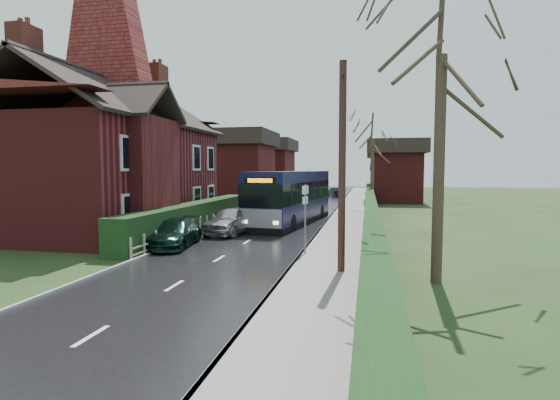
% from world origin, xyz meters
% --- Properties ---
extents(ground, '(140.00, 140.00, 0.00)m').
position_xyz_m(ground, '(0.00, 0.00, 0.00)').
color(ground, '#314A1F').
rests_on(ground, ground).
extents(road, '(6.00, 100.00, 0.02)m').
position_xyz_m(road, '(0.00, 10.00, 0.01)').
color(road, black).
rests_on(road, ground).
extents(pavement, '(2.50, 100.00, 0.14)m').
position_xyz_m(pavement, '(4.25, 10.00, 0.07)').
color(pavement, slate).
rests_on(pavement, ground).
extents(kerb_right, '(0.12, 100.00, 0.14)m').
position_xyz_m(kerb_right, '(3.05, 10.00, 0.07)').
color(kerb_right, gray).
rests_on(kerb_right, ground).
extents(kerb_left, '(0.12, 100.00, 0.10)m').
position_xyz_m(kerb_left, '(-3.05, 10.00, 0.05)').
color(kerb_left, gray).
rests_on(kerb_left, ground).
extents(front_hedge, '(1.20, 16.00, 1.60)m').
position_xyz_m(front_hedge, '(-3.90, 5.00, 0.80)').
color(front_hedge, black).
rests_on(front_hedge, ground).
extents(picket_fence, '(0.10, 16.00, 0.90)m').
position_xyz_m(picket_fence, '(-3.15, 5.00, 0.45)').
color(picket_fence, tan).
rests_on(picket_fence, ground).
extents(right_wall_hedge, '(0.60, 50.00, 1.80)m').
position_xyz_m(right_wall_hedge, '(5.80, 10.00, 1.02)').
color(right_wall_hedge, maroon).
rests_on(right_wall_hedge, ground).
extents(brick_house, '(9.30, 14.60, 10.30)m').
position_xyz_m(brick_house, '(-8.73, 4.78, 4.38)').
color(brick_house, maroon).
rests_on(brick_house, ground).
extents(bus, '(3.90, 11.24, 3.34)m').
position_xyz_m(bus, '(0.79, 9.64, 1.66)').
color(bus, black).
rests_on(bus, ground).
extents(car_silver, '(2.52, 4.60, 1.48)m').
position_xyz_m(car_silver, '(-1.50, 4.40, 0.74)').
color(car_silver, '#BCBDC1').
rests_on(car_silver, ground).
extents(car_green, '(2.26, 4.46, 1.24)m').
position_xyz_m(car_green, '(-2.90, 0.24, 0.62)').
color(car_green, black).
rests_on(car_green, ground).
extents(car_distant, '(2.32, 3.78, 1.18)m').
position_xyz_m(car_distant, '(1.69, 36.66, 0.59)').
color(car_distant, black).
rests_on(car_distant, ground).
extents(bus_stop_sign, '(0.20, 0.43, 2.88)m').
position_xyz_m(bus_stop_sign, '(3.20, -0.80, 1.90)').
color(bus_stop_sign, slate).
rests_on(bus_stop_sign, ground).
extents(telegraph_pole, '(0.24, 0.90, 6.96)m').
position_xyz_m(telegraph_pole, '(4.80, -3.61, 3.52)').
color(telegraph_pole, black).
rests_on(telegraph_pole, ground).
extents(tree_right_near, '(4.56, 4.56, 9.85)m').
position_xyz_m(tree_right_near, '(7.73, -4.00, 7.36)').
color(tree_right_near, '#372B20').
rests_on(tree_right_near, ground).
extents(tree_right_far, '(4.54, 4.54, 8.77)m').
position_xyz_m(tree_right_far, '(6.00, 20.76, 6.55)').
color(tree_right_far, '#362C20').
rests_on(tree_right_far, ground).
extents(tree_house_side, '(3.93, 3.93, 8.92)m').
position_xyz_m(tree_house_side, '(-12.66, 13.77, 6.67)').
color(tree_house_side, '#3D2D24').
rests_on(tree_house_side, ground).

